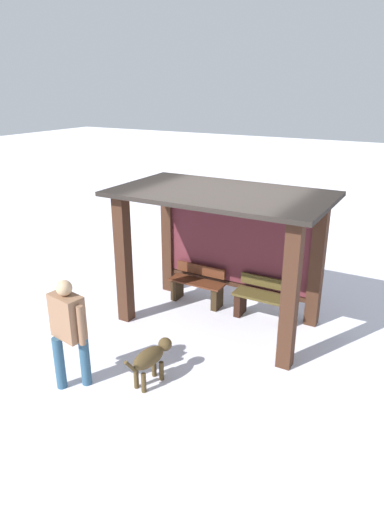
% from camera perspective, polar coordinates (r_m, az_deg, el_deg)
% --- Properties ---
extents(ground_plane, '(60.00, 60.00, 0.00)m').
position_cam_1_polar(ground_plane, '(8.17, 3.32, -8.24)').
color(ground_plane, white).
extents(bus_shelter, '(3.53, 2.03, 2.37)m').
position_cam_1_polar(bus_shelter, '(7.68, 4.26, 3.23)').
color(bus_shelter, '#3D2317').
rests_on(bus_shelter, ground).
extents(bench_left_inside, '(1.08, 0.36, 0.74)m').
position_cam_1_polar(bench_left_inside, '(8.66, 0.68, -3.93)').
color(bench_left_inside, '#532816').
rests_on(bench_left_inside, ground).
extents(bench_center_inside, '(1.08, 0.39, 0.77)m').
position_cam_1_polar(bench_center_inside, '(8.15, 9.13, -5.74)').
color(bench_center_inside, '#4C3F1D').
rests_on(bench_center_inside, ground).
extents(person_walking, '(0.67, 0.39, 1.62)m').
position_cam_1_polar(person_walking, '(6.30, -15.49, -8.57)').
color(person_walking, '#896247').
rests_on(person_walking, ground).
extents(dog, '(0.33, 0.88, 0.60)m').
position_cam_1_polar(dog, '(6.45, -5.26, -12.79)').
color(dog, '#49391F').
rests_on(dog, ground).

